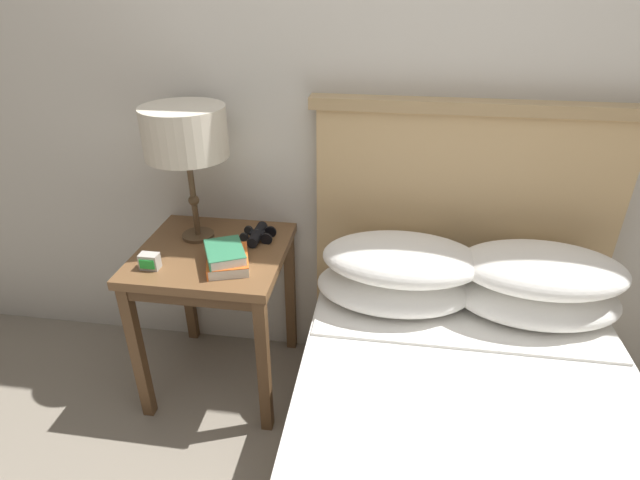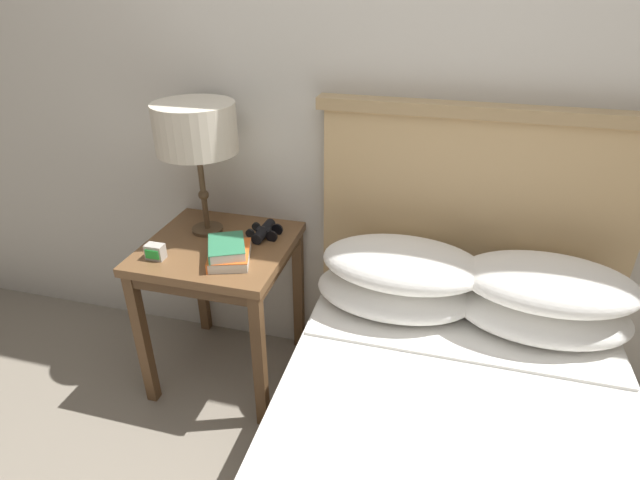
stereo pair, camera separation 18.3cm
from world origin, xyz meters
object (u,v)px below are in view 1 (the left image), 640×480
at_px(binoculars_pair, 258,234).
at_px(nightstand, 215,268).
at_px(bed, 467,447).
at_px(book_stacked_on_top, 224,252).
at_px(alarm_clock, 150,261).
at_px(table_lamp, 185,134).
at_px(book_on_nightstand, 227,261).

bearing_deg(binoculars_pair, nightstand, -147.30).
bearing_deg(bed, book_stacked_on_top, 156.27).
xyz_separation_m(bed, alarm_clock, (-1.16, 0.33, 0.39)).
distance_m(table_lamp, book_stacked_on_top, 0.47).
relative_size(book_stacked_on_top, alarm_clock, 3.21).
bearing_deg(alarm_clock, table_lamp, 72.36).
height_order(nightstand, binoculars_pair, binoculars_pair).
xyz_separation_m(book_on_nightstand, alarm_clock, (-0.28, -0.06, 0.01)).
height_order(binoculars_pair, alarm_clock, alarm_clock).
height_order(nightstand, book_on_nightstand, book_on_nightstand).
distance_m(nightstand, bed, 1.14).
xyz_separation_m(book_on_nightstand, book_stacked_on_top, (-0.01, -0.01, 0.04)).
bearing_deg(bed, binoculars_pair, 143.17).
bearing_deg(nightstand, book_on_nightstand, -49.12).
relative_size(book_on_nightstand, alarm_clock, 3.45).
bearing_deg(alarm_clock, nightstand, 45.41).
bearing_deg(book_on_nightstand, book_stacked_on_top, -131.09).
relative_size(bed, book_on_nightstand, 7.44).
height_order(table_lamp, book_stacked_on_top, table_lamp).
relative_size(nightstand, table_lamp, 1.25).
relative_size(bed, book_stacked_on_top, 8.00).
xyz_separation_m(nightstand, alarm_clock, (-0.18, -0.18, 0.12)).
bearing_deg(alarm_clock, bed, -16.10).
bearing_deg(book_on_nightstand, alarm_clock, -167.24).
distance_m(table_lamp, binoculars_pair, 0.48).
bearing_deg(nightstand, table_lamp, 135.74).
height_order(bed, alarm_clock, bed).
distance_m(book_stacked_on_top, binoculars_pair, 0.24).
xyz_separation_m(book_on_nightstand, binoculars_pair, (0.06, 0.22, 0.00)).
bearing_deg(alarm_clock, book_on_nightstand, 12.76).
bearing_deg(bed, book_on_nightstand, 155.77).
distance_m(table_lamp, book_on_nightstand, 0.50).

